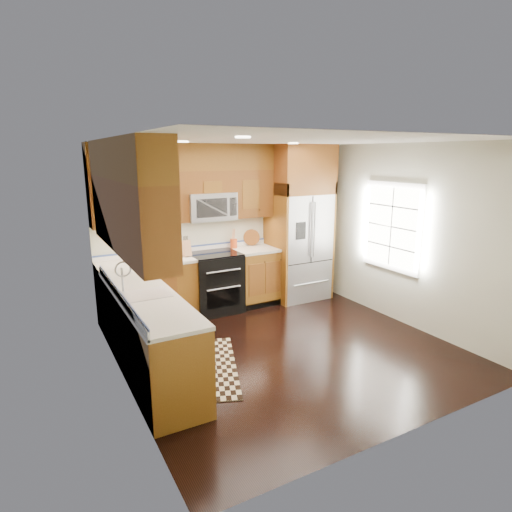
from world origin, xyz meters
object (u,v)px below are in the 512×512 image
knife_block (186,248)px  utensil_crock (234,241)px  range (215,283)px  rug (197,367)px  refrigerator (299,223)px

knife_block → utensil_crock: 0.90m
range → rug: range is taller
refrigerator → knife_block: 2.01m
knife_block → utensil_crock: utensil_crock is taller
refrigerator → utensil_crock: (-1.11, 0.26, -0.25)m
rug → utensil_crock: 2.54m
refrigerator → rug: bearing=-147.4°
range → rug: (-0.95, -1.63, -0.46)m
range → utensil_crock: 0.76m
range → utensil_crock: (0.44, 0.22, 0.58)m
rug → knife_block: 2.06m
rug → knife_block: size_ratio=4.94×
refrigerator → rug: size_ratio=1.71×
range → rug: size_ratio=0.62×
rug → knife_block: bearing=93.5°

